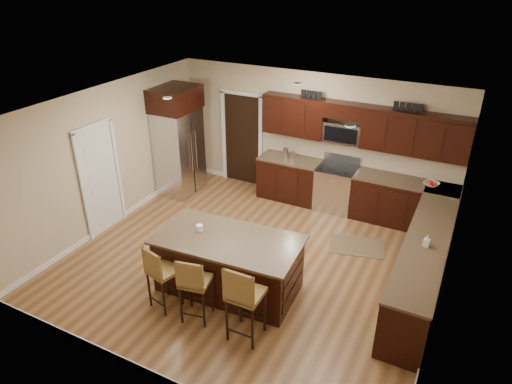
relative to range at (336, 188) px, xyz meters
The scene contains 23 objects.
floor 2.59m from the range, 105.51° to the right, with size 6.00×6.00×0.00m, color brown.
ceiling 3.38m from the range, 105.51° to the right, with size 6.00×6.00×0.00m, color silver.
wall_back 1.15m from the range, 156.28° to the left, with size 6.00×6.00×0.00m, color #C1AD8B.
wall_left 4.51m from the range, 146.33° to the right, with size 5.50×5.50×0.00m, color #C1AD8B.
wall_right 3.49m from the range, 46.57° to the right, with size 5.50×5.50×0.00m, color #C1AD8B.
base_cabinets 1.58m from the range, 39.46° to the right, with size 4.02×3.96×0.92m.
upper_cabinets 1.42m from the range, 20.23° to the left, with size 4.00×0.33×0.80m.
range is the anchor object (origin of this frame).
microwave 1.16m from the range, 90.00° to the left, with size 0.76×0.31×0.40m, color silver.
doorway 2.41m from the range, behind, with size 0.85×0.03×2.06m, color black.
pantry_door 4.61m from the range, 143.07° to the right, with size 0.03×0.80×2.04m, color white.
letter_decor 1.84m from the range, 31.31° to the left, with size 2.20×0.03×0.15m, color black, non-canonical shape.
island 3.32m from the range, 101.37° to the right, with size 2.27×1.29×0.92m.
stool_left 4.30m from the range, 107.64° to the right, with size 0.47×0.47×1.05m.
stool_mid 4.16m from the range, 99.96° to the right, with size 0.47×0.47×1.07m.
stool_right 4.11m from the range, 89.03° to the right, with size 0.45×0.45×1.19m.
refrigerator 3.47m from the range, 166.55° to the right, with size 0.79×1.00×2.35m.
floor_mat 1.52m from the range, 55.13° to the right, with size 0.98×0.65×0.01m, color brown.
fruit_bowl 1.86m from the range, ahead, with size 0.28×0.28×0.07m, color silver.
soap_bottle 2.97m from the range, 46.26° to the right, with size 0.08×0.08×0.18m, color #B2B2B2.
canister_tall 1.27m from the range, behind, with size 0.12×0.12×0.22m, color silver.
canister_short 1.12m from the range, behind, with size 0.11×0.11×0.17m, color silver.
island_jar 3.49m from the range, 109.53° to the right, with size 0.10×0.10×0.10m, color white.
Camera 1 is at (3.02, -5.74, 4.66)m, focal length 32.00 mm.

